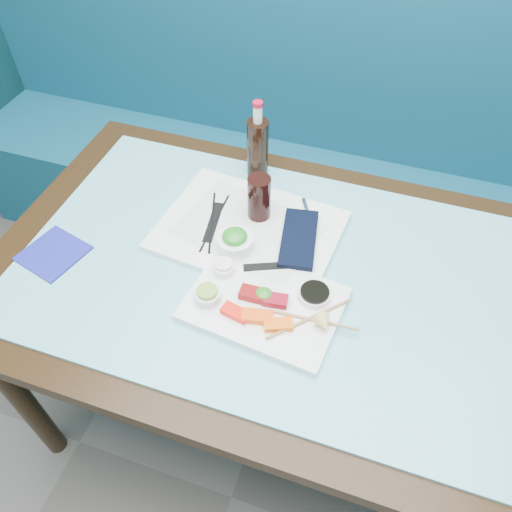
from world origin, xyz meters
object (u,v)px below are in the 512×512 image
(dining_table, at_px, (267,290))
(sashimi_plate, at_px, (264,304))
(serving_tray, at_px, (249,231))
(cola_bottle_body, at_px, (258,149))
(seaweed_bowl, at_px, (235,243))
(blue_napkin, at_px, (53,253))
(cola_glass, at_px, (259,198))
(booth_bench, at_px, (329,179))

(dining_table, distance_m, sashimi_plate, 0.15)
(serving_tray, height_order, cola_bottle_body, cola_bottle_body)
(seaweed_bowl, height_order, blue_napkin, seaweed_bowl)
(cola_glass, bearing_deg, blue_napkin, -148.06)
(booth_bench, height_order, seaweed_bowl, booth_bench)
(booth_bench, distance_m, sashimi_plate, 1.03)
(cola_glass, xyz_separation_m, blue_napkin, (-0.45, -0.28, -0.08))
(seaweed_bowl, height_order, cola_glass, cola_glass)
(dining_table, xyz_separation_m, sashimi_plate, (0.03, -0.11, 0.10))
(serving_tray, bearing_deg, sashimi_plate, -56.53)
(booth_bench, xyz_separation_m, cola_glass, (-0.07, -0.69, 0.46))
(cola_glass, height_order, cola_bottle_body, cola_bottle_body)
(seaweed_bowl, bearing_deg, cola_glass, 81.25)
(booth_bench, bearing_deg, sashimi_plate, -88.39)
(seaweed_bowl, distance_m, cola_glass, 0.14)
(sashimi_plate, xyz_separation_m, blue_napkin, (-0.56, -0.02, -0.01))
(booth_bench, relative_size, seaweed_bowl, 32.37)
(serving_tray, height_order, blue_napkin, serving_tray)
(booth_bench, xyz_separation_m, cola_bottle_body, (-0.14, -0.50, 0.47))
(booth_bench, relative_size, dining_table, 2.14)
(cola_bottle_body, distance_m, blue_napkin, 0.61)
(dining_table, bearing_deg, sashimi_plate, -76.56)
(cola_bottle_body, bearing_deg, serving_tray, -76.84)
(cola_glass, relative_size, blue_napkin, 0.88)
(cola_glass, bearing_deg, seaweed_bowl, -98.75)
(serving_tray, relative_size, cola_glass, 3.64)
(sashimi_plate, distance_m, cola_glass, 0.29)
(booth_bench, bearing_deg, dining_table, -90.00)
(dining_table, relative_size, sashimi_plate, 4.06)
(booth_bench, height_order, cola_glass, booth_bench)
(dining_table, height_order, seaweed_bowl, seaweed_bowl)
(seaweed_bowl, distance_m, blue_napkin, 0.46)
(booth_bench, distance_m, cola_bottle_body, 0.70)
(cola_glass, distance_m, blue_napkin, 0.54)
(dining_table, distance_m, blue_napkin, 0.55)
(sashimi_plate, bearing_deg, cola_glass, 117.05)
(cola_bottle_body, xyz_separation_m, blue_napkin, (-0.39, -0.47, -0.08))
(serving_tray, xyz_separation_m, blue_napkin, (-0.44, -0.23, -0.01))
(dining_table, distance_m, cola_bottle_body, 0.41)
(booth_bench, bearing_deg, seaweed_bowl, -96.62)
(dining_table, xyz_separation_m, cola_glass, (-0.07, 0.15, 0.17))
(serving_tray, xyz_separation_m, cola_bottle_body, (-0.06, 0.24, 0.08))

